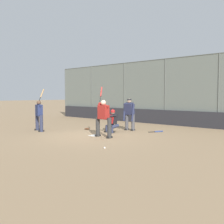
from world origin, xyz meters
name	(u,v)px	position (x,y,z in m)	size (l,w,h in m)	color
ground_plane	(95,136)	(0.00, 0.00, 0.00)	(160.00, 160.00, 0.00)	#9E7F5B
home_plate_marker	(95,136)	(0.00, 0.00, 0.01)	(0.43, 0.43, 0.01)	white
backstop_fence	(165,90)	(0.00, -6.28, 2.18)	(20.10, 0.08, 4.17)	#515651
padding_wall	(164,117)	(0.00, -6.18, 0.46)	(19.62, 0.18, 0.92)	#28282D
batter_at_plate	(103,117)	(-0.61, 0.05, 0.90)	(1.04, 0.67, 2.25)	#333333
catcher_behind_plate	(112,121)	(0.11, -1.32, 0.60)	(0.63, 0.76, 1.15)	#2D334C
umpire_home	(129,114)	(-0.09, -2.48, 0.90)	(0.68, 0.44, 1.67)	#4C4C51
batter_on_deck	(39,114)	(3.29, 0.78, 0.86)	(0.88, 0.87, 2.20)	#2D334C
spare_bat_near_backstop	(158,132)	(-1.56, -2.91, 0.03)	(0.39, 0.80, 0.07)	black
fielding_glove_on_dirt	(87,129)	(1.80, -1.22, 0.05)	(0.28, 0.21, 0.10)	#56331E
baseball_loose	(105,148)	(-2.38, 1.88, 0.04)	(0.07, 0.07, 0.07)	white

